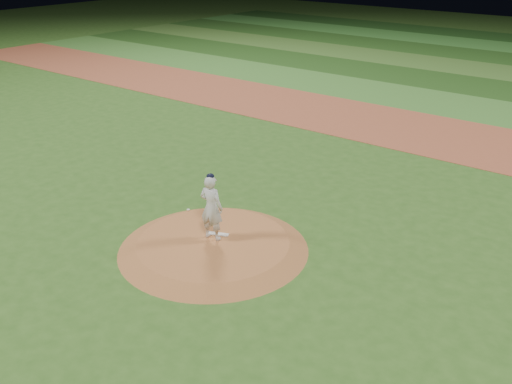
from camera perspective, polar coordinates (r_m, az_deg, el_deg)
ground at (r=16.68m, az=-4.25°, el=-5.68°), size 120.00×120.00×0.00m
infield_dirt_band at (r=27.77m, az=15.50°, el=5.96°), size 70.00×6.00×0.02m
outfield_stripe_0 at (r=32.75m, az=19.39°, el=8.18°), size 70.00×5.00×0.02m
outfield_stripe_1 at (r=37.40m, az=22.04°, el=9.66°), size 70.00×5.00×0.02m
outfield_stripe_2 at (r=42.13m, az=24.12°, el=10.80°), size 70.00×5.00×0.02m
pitchers_mound at (r=16.62m, az=-4.26°, el=-5.30°), size 5.50×5.50×0.25m
pitching_rubber at (r=16.89m, az=-3.82°, el=-4.22°), size 0.65×0.41×0.03m
rosin_bag at (r=18.42m, az=-6.78°, el=-1.77°), size 0.11×0.11×0.06m
pitcher_on_mound at (r=16.27m, az=-4.48°, el=-1.53°), size 0.78×0.58×2.03m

